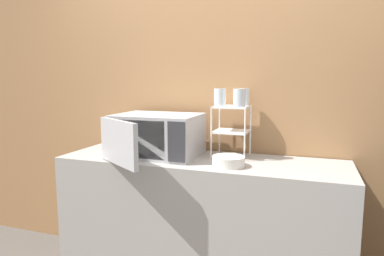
{
  "coord_description": "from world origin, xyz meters",
  "views": [
    {
      "loc": [
        0.68,
        -1.83,
        1.43
      ],
      "look_at": [
        -0.07,
        0.31,
        1.11
      ],
      "focal_mm": 32.0,
      "sensor_mm": 36.0,
      "label": 1
    }
  ],
  "objects_px": {
    "microwave": "(156,135)",
    "glass_back_right": "(244,97)",
    "dish_rack": "(232,121)",
    "bowl": "(228,161)",
    "glass_front_right": "(239,98)",
    "glass_front_left": "(220,97)"
  },
  "relations": [
    {
      "from": "glass_front_right",
      "to": "glass_back_right",
      "type": "bearing_deg",
      "value": 87.84
    },
    {
      "from": "glass_front_right",
      "to": "bowl",
      "type": "relative_size",
      "value": 0.59
    },
    {
      "from": "glass_back_right",
      "to": "glass_front_right",
      "type": "xyz_separation_m",
      "value": [
        -0.0,
        -0.13,
        0.0
      ]
    },
    {
      "from": "microwave",
      "to": "glass_front_left",
      "type": "bearing_deg",
      "value": 11.98
    },
    {
      "from": "glass_front_left",
      "to": "microwave",
      "type": "bearing_deg",
      "value": -168.02
    },
    {
      "from": "dish_rack",
      "to": "glass_front_left",
      "type": "relative_size",
      "value": 2.95
    },
    {
      "from": "microwave",
      "to": "glass_front_left",
      "type": "distance_m",
      "value": 0.51
    },
    {
      "from": "dish_rack",
      "to": "glass_front_right",
      "type": "bearing_deg",
      "value": -46.01
    },
    {
      "from": "microwave",
      "to": "glass_front_right",
      "type": "height_order",
      "value": "glass_front_right"
    },
    {
      "from": "glass_front_left",
      "to": "glass_back_right",
      "type": "bearing_deg",
      "value": 41.74
    },
    {
      "from": "bowl",
      "to": "dish_rack",
      "type": "bearing_deg",
      "value": 99.46
    },
    {
      "from": "microwave",
      "to": "glass_front_right",
      "type": "bearing_deg",
      "value": 8.33
    },
    {
      "from": "dish_rack",
      "to": "bowl",
      "type": "height_order",
      "value": "dish_rack"
    },
    {
      "from": "glass_front_left",
      "to": "dish_rack",
      "type": "bearing_deg",
      "value": 39.92
    },
    {
      "from": "glass_front_left",
      "to": "glass_front_right",
      "type": "distance_m",
      "value": 0.13
    },
    {
      "from": "microwave",
      "to": "glass_back_right",
      "type": "height_order",
      "value": "glass_back_right"
    },
    {
      "from": "glass_back_right",
      "to": "glass_front_right",
      "type": "relative_size",
      "value": 1.0
    },
    {
      "from": "dish_rack",
      "to": "glass_back_right",
      "type": "distance_m",
      "value": 0.18
    },
    {
      "from": "dish_rack",
      "to": "bowl",
      "type": "bearing_deg",
      "value": -80.54
    },
    {
      "from": "dish_rack",
      "to": "bowl",
      "type": "xyz_separation_m",
      "value": [
        0.04,
        -0.27,
        -0.22
      ]
    },
    {
      "from": "glass_front_left",
      "to": "glass_front_right",
      "type": "xyz_separation_m",
      "value": [
        0.13,
        -0.01,
        0.0
      ]
    },
    {
      "from": "glass_front_left",
      "to": "glass_back_right",
      "type": "relative_size",
      "value": 1.0
    }
  ]
}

